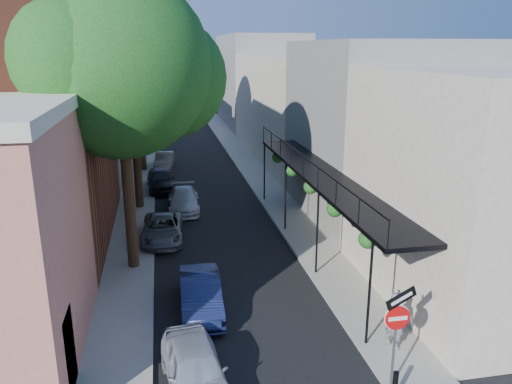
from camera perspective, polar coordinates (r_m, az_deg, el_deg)
name	(u,v)px	position (r m, az deg, el deg)	size (l,w,h in m)	color
road_surface	(193,160)	(40.30, -7.18, 3.68)	(6.00, 64.00, 0.01)	black
sidewalk_left	(142,161)	(40.25, -12.88, 3.46)	(2.00, 64.00, 0.12)	gray
sidewalk_right	(243,157)	(40.73, -1.55, 4.01)	(2.00, 64.00, 0.12)	gray
buildings_left	(62,101)	(38.84, -21.32, 9.62)	(10.10, 59.10, 12.00)	tan
buildings_right	(305,102)	(40.64, 5.60, 10.15)	(9.80, 55.00, 10.00)	beige
sign_post	(397,322)	(13.44, 15.84, -14.08)	(0.89, 0.17, 2.99)	#595B60
oak_near	(132,70)	(19.58, -13.99, 13.43)	(7.48, 6.80, 11.42)	#352315
oak_mid	(139,79)	(27.57, -13.23, 12.45)	(6.60, 6.00, 10.20)	#352315
oak_far	(143,53)	(36.56, -12.78, 15.19)	(7.70, 7.00, 11.90)	#352315
parked_car_a	(195,370)	(13.81, -6.95, -19.51)	(1.51, 3.75, 1.28)	#A7ADB9
parked_car_b	(201,294)	(17.33, -6.34, -11.52)	(1.35, 3.86, 1.27)	#161E46
parked_car_c	(162,229)	(23.61, -10.64, -4.18)	(1.85, 4.01, 1.11)	slate
parked_car_d	(184,200)	(27.72, -8.27, -0.92)	(1.64, 4.03, 1.17)	silver
parked_car_e	(161,179)	(31.85, -10.83, 1.42)	(1.63, 4.05, 1.38)	black
parked_car_f	(165,161)	(37.47, -10.40, 3.52)	(1.28, 3.66, 1.21)	#666156
pedestrian	(395,320)	(15.58, 15.59, -13.92)	(0.65, 0.43, 1.78)	slate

